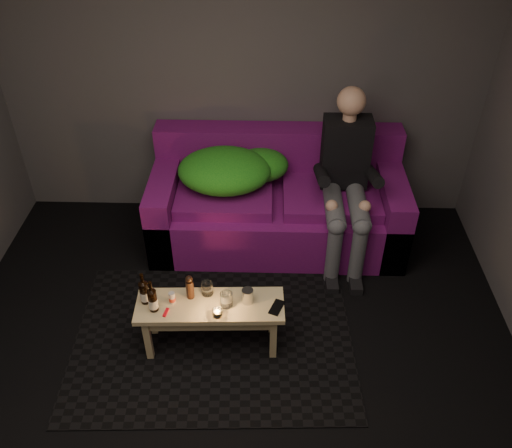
{
  "coord_description": "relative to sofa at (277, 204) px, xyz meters",
  "views": [
    {
      "loc": [
        0.23,
        -1.92,
        3.03
      ],
      "look_at": [
        0.14,
        1.32,
        0.5
      ],
      "focal_mm": 38.0,
      "sensor_mm": 36.0,
      "label": 1
    }
  ],
  "objects": [
    {
      "name": "floor",
      "position": [
        -0.31,
        -1.82,
        -0.32
      ],
      "size": [
        4.5,
        4.5,
        0.0
      ],
      "primitive_type": "plane",
      "color": "black",
      "rests_on": "ground"
    },
    {
      "name": "beer_bottle_b",
      "position": [
        -0.81,
        -1.31,
        0.17
      ],
      "size": [
        0.06,
        0.06,
        0.25
      ],
      "color": "black",
      "rests_on": "coffee_table"
    },
    {
      "name": "steel_cup",
      "position": [
        -0.2,
        -1.22,
        0.13
      ],
      "size": [
        0.1,
        0.1,
        0.11
      ],
      "primitive_type": "cylinder",
      "rotation": [
        0.0,
        0.0,
        -0.39
      ],
      "color": "#B0B3B7",
      "rests_on": "coffee_table"
    },
    {
      "name": "pepper_mill",
      "position": [
        -0.59,
        -1.19,
        0.15
      ],
      "size": [
        0.06,
        0.06,
        0.14
      ],
      "primitive_type": "cylinder",
      "rotation": [
        0.0,
        0.0,
        -0.11
      ],
      "color": "black",
      "rests_on": "coffee_table"
    },
    {
      "name": "room",
      "position": [
        -0.31,
        -1.35,
        1.32
      ],
      "size": [
        4.5,
        4.5,
        4.5
      ],
      "color": "silver",
      "rests_on": "ground"
    },
    {
      "name": "green_blanket",
      "position": [
        -0.39,
        -0.01,
        0.35
      ],
      "size": [
        0.91,
        0.62,
        0.31
      ],
      "color": "#17831C",
      "rests_on": "sofa"
    },
    {
      "name": "salt_shaker",
      "position": [
        -0.7,
        -1.24,
        0.12
      ],
      "size": [
        0.04,
        0.04,
        0.09
      ],
      "primitive_type": "cylinder",
      "rotation": [
        0.0,
        0.0,
        0.03
      ],
      "color": "silver",
      "rests_on": "coffee_table"
    },
    {
      "name": "tealight",
      "position": [
        -0.39,
        -1.35,
        0.1
      ],
      "size": [
        0.06,
        0.06,
        0.05
      ],
      "color": "white",
      "rests_on": "coffee_table"
    },
    {
      "name": "beer_bottle_a",
      "position": [
        -0.88,
        -1.24,
        0.17
      ],
      "size": [
        0.06,
        0.06,
        0.25
      ],
      "color": "black",
      "rests_on": "coffee_table"
    },
    {
      "name": "tumbler_front",
      "position": [
        -0.34,
        -1.25,
        0.13
      ],
      "size": [
        0.09,
        0.09,
        0.1
      ],
      "primitive_type": "cylinder",
      "rotation": [
        0.0,
        0.0,
        -0.11
      ],
      "color": "white",
      "rests_on": "coffee_table"
    },
    {
      "name": "sofa",
      "position": [
        0.0,
        0.0,
        0.0
      ],
      "size": [
        2.08,
        0.94,
        0.89
      ],
      "color": "#6E0F71",
      "rests_on": "floor"
    },
    {
      "name": "tumbler_back",
      "position": [
        -0.48,
        -1.15,
        0.13
      ],
      "size": [
        0.1,
        0.1,
        0.09
      ],
      "primitive_type": "cylinder",
      "rotation": [
        0.0,
        0.0,
        0.23
      ],
      "color": "white",
      "rests_on": "coffee_table"
    },
    {
      "name": "person",
      "position": [
        0.53,
        -0.17,
        0.4
      ],
      "size": [
        0.37,
        0.86,
        1.39
      ],
      "color": "black",
      "rests_on": "sofa"
    },
    {
      "name": "red_lighter",
      "position": [
        -0.73,
        -1.34,
        0.09
      ],
      "size": [
        0.03,
        0.08,
        0.01
      ],
      "primitive_type": "cube",
      "rotation": [
        0.0,
        0.0,
        -0.19
      ],
      "color": "red",
      "rests_on": "coffee_table"
    },
    {
      "name": "rug",
      "position": [
        -0.45,
        -1.2,
        -0.32
      ],
      "size": [
        2.03,
        1.51,
        0.01
      ],
      "primitive_type": "cube",
      "rotation": [
        0.0,
        0.0,
        0.04
      ],
      "color": "black",
      "rests_on": "floor"
    },
    {
      "name": "coffee_table",
      "position": [
        -0.45,
        -1.25,
        0.01
      ],
      "size": [
        1.0,
        0.35,
        0.4
      ],
      "rotation": [
        0.0,
        0.0,
        0.04
      ],
      "color": "#D8C27E",
      "rests_on": "rug"
    },
    {
      "name": "smartphone",
      "position": [
        -0.01,
        -1.27,
        0.08
      ],
      "size": [
        0.12,
        0.16,
        0.01
      ],
      "primitive_type": "cube",
      "rotation": [
        0.0,
        0.0,
        -0.38
      ],
      "color": "black",
      "rests_on": "coffee_table"
    }
  ]
}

